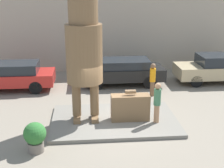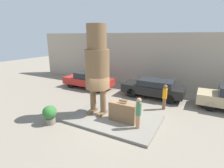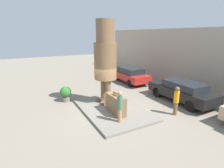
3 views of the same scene
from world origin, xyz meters
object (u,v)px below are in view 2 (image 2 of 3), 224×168
at_px(statue_figure, 97,64).
at_px(parked_car_black, 153,88).
at_px(tourist, 139,112).
at_px(planter_pot, 50,114).
at_px(parked_car_red, 89,80).
at_px(worker_hivis, 165,96).
at_px(giant_suitcase, 123,112).

height_order(statue_figure, parked_car_black, statue_figure).
distance_m(tourist, parked_car_black, 5.49).
bearing_deg(planter_pot, tourist, 19.97).
bearing_deg(parked_car_red, tourist, 143.28).
bearing_deg(parked_car_black, planter_pot, 61.50).
xyz_separation_m(tourist, parked_car_red, (-6.83, 5.09, -0.25)).
bearing_deg(planter_pot, statue_figure, 52.33).
bearing_deg(statue_figure, tourist, -11.75).
distance_m(planter_pot, worker_hivis, 7.27).
xyz_separation_m(statue_figure, tourist, (2.85, -0.59, -2.19)).
xyz_separation_m(statue_figure, giant_suitcase, (1.82, -0.25, -2.56)).
bearing_deg(worker_hivis, planter_pot, -135.30).
bearing_deg(parked_car_red, worker_hivis, 167.39).
height_order(giant_suitcase, tourist, tourist).
relative_size(statue_figure, parked_car_black, 1.11).
relative_size(giant_suitcase, planter_pot, 1.46).
bearing_deg(giant_suitcase, parked_car_red, 140.64).
bearing_deg(tourist, worker_hivis, 80.64).
relative_size(parked_car_red, planter_pot, 4.41).
relative_size(tourist, parked_car_black, 0.35).
distance_m(tourist, planter_pot, 4.91).
height_order(parked_car_red, parked_car_black, parked_car_red).
height_order(giant_suitcase, worker_hivis, worker_hivis).
relative_size(giant_suitcase, tourist, 0.94).
bearing_deg(parked_car_black, giant_suitcase, 86.72).
bearing_deg(worker_hivis, tourist, -99.36).
relative_size(statue_figure, tourist, 3.17).
bearing_deg(parked_car_red, statue_figure, 131.48).
height_order(statue_figure, tourist, statue_figure).
height_order(tourist, parked_car_red, tourist).
bearing_deg(giant_suitcase, worker_hivis, 62.72).
relative_size(parked_car_black, planter_pot, 4.44).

